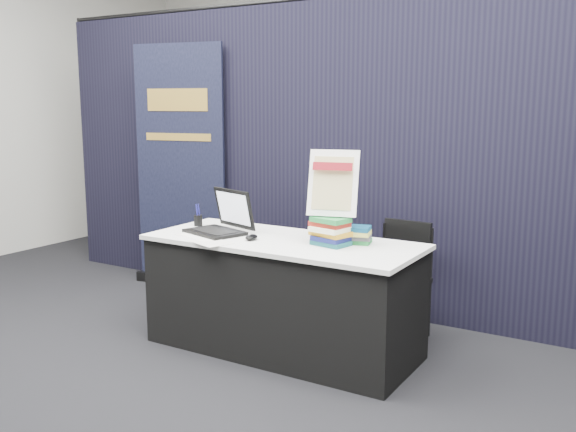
{
  "coord_description": "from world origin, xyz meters",
  "views": [
    {
      "loc": [
        2.14,
        -2.9,
        1.63
      ],
      "look_at": [
        0.04,
        0.55,
        0.91
      ],
      "focal_mm": 40.0,
      "sensor_mm": 36.0,
      "label": 1
    }
  ],
  "objects_px": {
    "book_stack_short": "(355,235)",
    "pullup_banner": "(181,181)",
    "laptop": "(219,223)",
    "info_sign": "(333,184)",
    "stacking_chair": "(399,275)",
    "display_table": "(283,295)",
    "book_stack_tall": "(330,231)"
  },
  "relations": [
    {
      "from": "display_table",
      "to": "pullup_banner",
      "type": "xyz_separation_m",
      "value": [
        -1.6,
        0.86,
        0.57
      ]
    },
    {
      "from": "info_sign",
      "to": "pullup_banner",
      "type": "distance_m",
      "value": 2.11
    },
    {
      "from": "stacking_chair",
      "to": "info_sign",
      "type": "bearing_deg",
      "value": -108.1
    },
    {
      "from": "stacking_chair",
      "to": "display_table",
      "type": "bearing_deg",
      "value": -129.21
    },
    {
      "from": "pullup_banner",
      "to": "laptop",
      "type": "bearing_deg",
      "value": -49.88
    },
    {
      "from": "laptop",
      "to": "info_sign",
      "type": "relative_size",
      "value": 1.07
    },
    {
      "from": "book_stack_short",
      "to": "pullup_banner",
      "type": "relative_size",
      "value": 0.11
    },
    {
      "from": "book_stack_tall",
      "to": "book_stack_short",
      "type": "relative_size",
      "value": 1.09
    },
    {
      "from": "book_stack_tall",
      "to": "info_sign",
      "type": "xyz_separation_m",
      "value": [
        0.0,
        0.03,
        0.29
      ]
    },
    {
      "from": "display_table",
      "to": "laptop",
      "type": "relative_size",
      "value": 3.98
    },
    {
      "from": "book_stack_tall",
      "to": "stacking_chair",
      "type": "xyz_separation_m",
      "value": [
        0.23,
        0.6,
        -0.39
      ]
    },
    {
      "from": "book_stack_short",
      "to": "display_table",
      "type": "bearing_deg",
      "value": -163.01
    },
    {
      "from": "info_sign",
      "to": "stacking_chair",
      "type": "bearing_deg",
      "value": 52.84
    },
    {
      "from": "laptop",
      "to": "info_sign",
      "type": "height_order",
      "value": "info_sign"
    },
    {
      "from": "book_stack_short",
      "to": "pullup_banner",
      "type": "bearing_deg",
      "value": 160.55
    },
    {
      "from": "book_stack_tall",
      "to": "pullup_banner",
      "type": "relative_size",
      "value": 0.12
    },
    {
      "from": "laptop",
      "to": "book_stack_tall",
      "type": "bearing_deg",
      "value": 19.88
    },
    {
      "from": "display_table",
      "to": "info_sign",
      "type": "height_order",
      "value": "info_sign"
    },
    {
      "from": "pullup_banner",
      "to": "stacking_chair",
      "type": "xyz_separation_m",
      "value": [
        2.17,
        -0.26,
        -0.49
      ]
    },
    {
      "from": "stacking_chair",
      "to": "book_stack_short",
      "type": "bearing_deg",
      "value": -100.0
    },
    {
      "from": "display_table",
      "to": "laptop",
      "type": "bearing_deg",
      "value": -176.76
    },
    {
      "from": "book_stack_tall",
      "to": "info_sign",
      "type": "bearing_deg",
      "value": 90.0
    },
    {
      "from": "book_stack_short",
      "to": "info_sign",
      "type": "distance_m",
      "value": 0.36
    },
    {
      "from": "book_stack_short",
      "to": "book_stack_tall",
      "type": "bearing_deg",
      "value": -131.54
    },
    {
      "from": "laptop",
      "to": "info_sign",
      "type": "distance_m",
      "value": 0.89
    },
    {
      "from": "book_stack_tall",
      "to": "pullup_banner",
      "type": "height_order",
      "value": "pullup_banner"
    },
    {
      "from": "book_stack_tall",
      "to": "stacking_chair",
      "type": "bearing_deg",
      "value": 68.89
    },
    {
      "from": "info_sign",
      "to": "pullup_banner",
      "type": "relative_size",
      "value": 0.2
    },
    {
      "from": "info_sign",
      "to": "stacking_chair",
      "type": "distance_m",
      "value": 0.91
    },
    {
      "from": "laptop",
      "to": "display_table",
      "type": "bearing_deg",
      "value": 20.43
    },
    {
      "from": "display_table",
      "to": "book_stack_tall",
      "type": "height_order",
      "value": "book_stack_tall"
    },
    {
      "from": "display_table",
      "to": "pullup_banner",
      "type": "relative_size",
      "value": 0.85
    }
  ]
}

